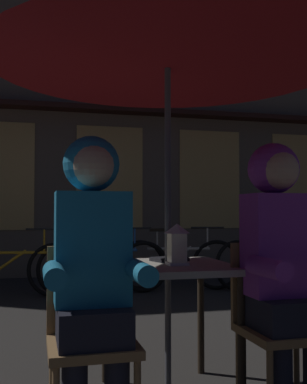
{
  "coord_description": "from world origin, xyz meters",
  "views": [
    {
      "loc": [
        -0.74,
        -2.59,
        1.04
      ],
      "look_at": [
        0.0,
        0.34,
        1.16
      ],
      "focal_mm": 44.0,
      "sensor_mm": 36.0,
      "label": 1
    }
  ],
  "objects_px": {
    "chair_right": "(277,318)",
    "person_right_hooded": "(282,249)",
    "bicycle_second": "(11,269)",
    "patio_umbrella": "(168,36)",
    "bicycle_fifth": "(267,262)",
    "cafe_table": "(168,282)",
    "lantern": "(177,243)",
    "book": "(169,259)",
    "bicycle_third": "(104,267)",
    "bicycle_fourth": "(178,264)",
    "person_left_hooded": "(93,253)",
    "chair_left": "(91,329)"
  },
  "relations": [
    {
      "from": "chair_right",
      "to": "person_right_hooded",
      "type": "distance_m",
      "value": 0.36
    },
    {
      "from": "chair_right",
      "to": "bicycle_second",
      "type": "distance_m",
      "value": 4.0
    },
    {
      "from": "patio_umbrella",
      "to": "bicycle_fifth",
      "type": "height_order",
      "value": "patio_umbrella"
    },
    {
      "from": "cafe_table",
      "to": "lantern",
      "type": "relative_size",
      "value": 3.2
    },
    {
      "from": "patio_umbrella",
      "to": "bicycle_second",
      "type": "height_order",
      "value": "patio_umbrella"
    },
    {
      "from": "patio_umbrella",
      "to": "book",
      "type": "distance_m",
      "value": 1.32
    },
    {
      "from": "bicycle_third",
      "to": "bicycle_fourth",
      "type": "relative_size",
      "value": 1.02
    },
    {
      "from": "person_right_hooded",
      "to": "bicycle_second",
      "type": "height_order",
      "value": "person_right_hooded"
    },
    {
      "from": "person_left_hooded",
      "to": "bicycle_fourth",
      "type": "height_order",
      "value": "person_left_hooded"
    },
    {
      "from": "patio_umbrella",
      "to": "person_right_hooded",
      "type": "height_order",
      "value": "patio_umbrella"
    },
    {
      "from": "lantern",
      "to": "person_right_hooded",
      "type": "distance_m",
      "value": 0.57
    },
    {
      "from": "patio_umbrella",
      "to": "bicycle_fourth",
      "type": "distance_m",
      "value": 3.98
    },
    {
      "from": "cafe_table",
      "to": "bicycle_fourth",
      "type": "xyz_separation_m",
      "value": [
        1.12,
        3.41,
        -0.29
      ]
    },
    {
      "from": "lantern",
      "to": "person_right_hooded",
      "type": "bearing_deg",
      "value": -38.75
    },
    {
      "from": "cafe_table",
      "to": "bicycle_fourth",
      "type": "distance_m",
      "value": 3.6
    },
    {
      "from": "cafe_table",
      "to": "person_left_hooded",
      "type": "bearing_deg",
      "value": -138.43
    },
    {
      "from": "person_right_hooded",
      "to": "book",
      "type": "relative_size",
      "value": 7.0
    },
    {
      "from": "bicycle_second",
      "to": "bicycle_third",
      "type": "xyz_separation_m",
      "value": [
        1.13,
        -0.03,
        0.0
      ]
    },
    {
      "from": "chair_right",
      "to": "bicycle_fourth",
      "type": "relative_size",
      "value": 0.53
    },
    {
      "from": "cafe_table",
      "to": "person_right_hooded",
      "type": "height_order",
      "value": "person_right_hooded"
    },
    {
      "from": "patio_umbrella",
      "to": "bicycle_third",
      "type": "bearing_deg",
      "value": 87.97
    },
    {
      "from": "person_left_hooded",
      "to": "bicycle_fourth",
      "type": "bearing_deg",
      "value": 67.38
    },
    {
      "from": "bicycle_second",
      "to": "bicycle_fourth",
      "type": "bearing_deg",
      "value": 1.79
    },
    {
      "from": "bicycle_second",
      "to": "chair_right",
      "type": "bearing_deg",
      "value": -68.15
    },
    {
      "from": "person_left_hooded",
      "to": "book",
      "type": "distance_m",
      "value": 0.78
    },
    {
      "from": "person_right_hooded",
      "to": "bicycle_second",
      "type": "bearing_deg",
      "value": 111.55
    },
    {
      "from": "chair_left",
      "to": "person_left_hooded",
      "type": "height_order",
      "value": "person_left_hooded"
    },
    {
      "from": "bicycle_third",
      "to": "book",
      "type": "bearing_deg",
      "value": -91.21
    },
    {
      "from": "chair_right",
      "to": "person_left_hooded",
      "type": "distance_m",
      "value": 1.03
    },
    {
      "from": "chair_left",
      "to": "bicycle_fifth",
      "type": "bearing_deg",
      "value": 52.37
    },
    {
      "from": "patio_umbrella",
      "to": "bicycle_third",
      "type": "distance_m",
      "value": 3.73
    },
    {
      "from": "patio_umbrella",
      "to": "bicycle_second",
      "type": "xyz_separation_m",
      "value": [
        -1.01,
        3.34,
        -1.71
      ]
    },
    {
      "from": "patio_umbrella",
      "to": "chair_left",
      "type": "height_order",
      "value": "patio_umbrella"
    },
    {
      "from": "lantern",
      "to": "book",
      "type": "bearing_deg",
      "value": 85.46
    },
    {
      "from": "chair_left",
      "to": "person_left_hooded",
      "type": "xyz_separation_m",
      "value": [
        -0.0,
        -0.06,
        0.36
      ]
    },
    {
      "from": "patio_umbrella",
      "to": "lantern",
      "type": "relative_size",
      "value": 10.0
    },
    {
      "from": "patio_umbrella",
      "to": "chair_left",
      "type": "bearing_deg",
      "value": -142.45
    },
    {
      "from": "bicycle_second",
      "to": "bicycle_fifth",
      "type": "distance_m",
      "value": 3.36
    },
    {
      "from": "chair_left",
      "to": "person_right_hooded",
      "type": "xyz_separation_m",
      "value": [
        0.96,
        -0.06,
        0.36
      ]
    },
    {
      "from": "chair_left",
      "to": "bicycle_third",
      "type": "bearing_deg",
      "value": 80.79
    },
    {
      "from": "person_right_hooded",
      "to": "bicycle_fifth",
      "type": "height_order",
      "value": "person_right_hooded"
    },
    {
      "from": "person_right_hooded",
      "to": "bicycle_third",
      "type": "relative_size",
      "value": 0.83
    },
    {
      "from": "person_left_hooded",
      "to": "book",
      "type": "relative_size",
      "value": 7.0
    },
    {
      "from": "bicycle_second",
      "to": "book",
      "type": "xyz_separation_m",
      "value": [
        1.06,
        -3.2,
        0.41
      ]
    },
    {
      "from": "book",
      "to": "person_left_hooded",
      "type": "bearing_deg",
      "value": -149.31
    },
    {
      "from": "bicycle_fifth",
      "to": "person_right_hooded",
      "type": "bearing_deg",
      "value": -116.65
    },
    {
      "from": "patio_umbrella",
      "to": "bicycle_second",
      "type": "bearing_deg",
      "value": 106.78
    },
    {
      "from": "bicycle_fourth",
      "to": "bicycle_fifth",
      "type": "height_order",
      "value": "same"
    },
    {
      "from": "bicycle_fourth",
      "to": "book",
      "type": "xyz_separation_m",
      "value": [
        -1.07,
        -3.27,
        0.41
      ]
    },
    {
      "from": "lantern",
      "to": "chair_left",
      "type": "height_order",
      "value": "lantern"
    }
  ]
}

